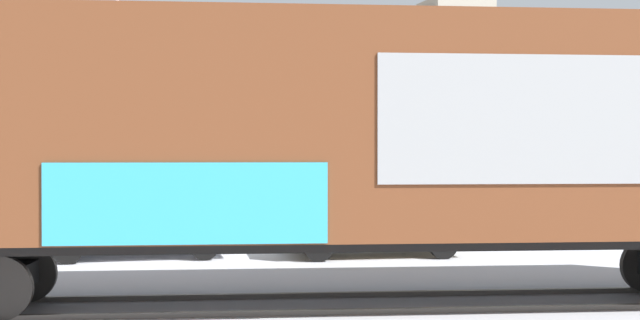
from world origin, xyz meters
name	(u,v)px	position (x,y,z in m)	size (l,w,h in m)	color
ground_plane	(392,304)	(0.00, 0.00, 0.00)	(260.00, 260.00, 0.00)	#B2B5BC
track	(154,306)	(-3.69, 0.24, 0.04)	(59.94, 6.42, 0.08)	#4C4742
freight_car	(354,133)	(-0.62, 0.00, 2.69)	(17.63, 4.41, 4.64)	brown
flagpole	(112,39)	(-5.36, 13.28, 5.85)	(1.28, 0.36, 9.83)	silver
hillside	(217,112)	(0.05, 67.46, 6.33)	(148.13, 32.32, 16.71)	gray
parked_car_white	(134,220)	(-4.34, 6.52, 0.83)	(4.34, 2.20, 1.63)	silver
parked_car_tan	(372,219)	(1.05, 5.88, 0.85)	(4.16, 1.90, 1.68)	#9E8966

